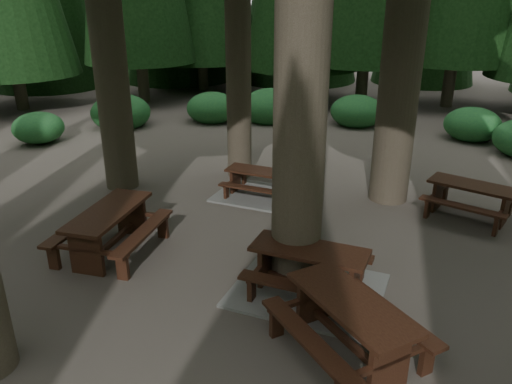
% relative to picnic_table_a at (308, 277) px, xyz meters
% --- Properties ---
extents(ground, '(80.00, 80.00, 0.00)m').
position_rel_picnic_table_a_xyz_m(ground, '(-1.09, 0.24, -0.28)').
color(ground, '#49433C').
rests_on(ground, ground).
extents(picnic_table_a, '(2.67, 2.33, 0.81)m').
position_rel_picnic_table_a_xyz_m(picnic_table_a, '(0.00, 0.00, 0.00)').
color(picnic_table_a, gray).
rests_on(picnic_table_a, ground).
extents(picnic_table_b, '(1.69, 2.08, 0.88)m').
position_rel_picnic_table_a_xyz_m(picnic_table_b, '(-3.82, 0.48, 0.31)').
color(picnic_table_b, black).
rests_on(picnic_table_b, ground).
extents(picnic_table_c, '(2.23, 1.95, 0.67)m').
position_rel_picnic_table_a_xyz_m(picnic_table_c, '(-1.74, 3.85, -0.07)').
color(picnic_table_c, gray).
rests_on(picnic_table_c, ground).
extents(picnic_table_d, '(2.20, 2.03, 0.77)m').
position_rel_picnic_table_a_xyz_m(picnic_table_d, '(3.03, 3.77, 0.23)').
color(picnic_table_d, black).
rests_on(picnic_table_d, ground).
extents(picnic_table_f, '(2.50, 2.54, 0.86)m').
position_rel_picnic_table_a_xyz_m(picnic_table_f, '(0.73, -1.39, 0.29)').
color(picnic_table_f, black).
rests_on(picnic_table_f, ground).
extents(shrub_ring, '(23.86, 24.64, 1.49)m').
position_rel_picnic_table_a_xyz_m(shrub_ring, '(-0.38, 0.99, 0.12)').
color(shrub_ring, '#206031').
rests_on(shrub_ring, ground).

